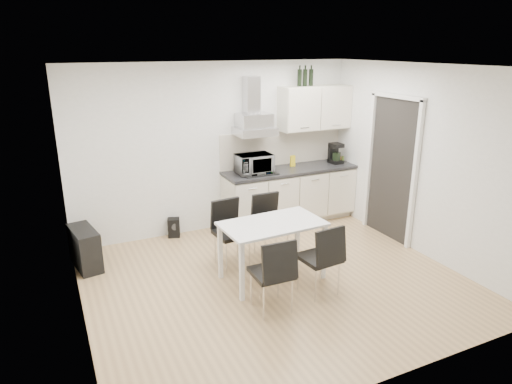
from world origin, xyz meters
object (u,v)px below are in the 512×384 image
guitar_amp (85,248)px  floor_speaker (174,228)px  chair_far_left (232,234)px  chair_near_right (319,259)px  chair_far_right (271,227)px  chair_near_left (271,274)px  dining_table (272,230)px  kitchenette (291,173)px

guitar_amp → floor_speaker: bearing=10.5°
chair_far_left → guitar_amp: 1.94m
chair_near_right → chair_far_right: bearing=88.5°
chair_far_right → guitar_amp: chair_far_right is taller
chair_near_left → dining_table: bearing=63.8°
guitar_amp → floor_speaker: guitar_amp is taller
chair_far_left → chair_far_right: 0.58m
chair_far_left → guitar_amp: size_ratio=1.28×
kitchenette → chair_far_left: 1.89m
kitchenette → floor_speaker: kitchenette is taller
kitchenette → floor_speaker: size_ratio=8.56×
dining_table → guitar_amp: dining_table is taller
kitchenette → chair_near_right: 2.38m
kitchenette → chair_near_left: size_ratio=2.86×
chair_far_left → floor_speaker: bearing=-75.0°
chair_far_right → chair_near_left: (-0.60, -1.19, 0.00)m
floor_speaker → chair_near_right: bearing=-47.4°
chair_near_left → chair_far_right: bearing=64.8°
chair_near_left → floor_speaker: (-0.43, 2.45, -0.29)m
guitar_amp → dining_table: bearing=-42.1°
kitchenette → chair_near_left: bearing=-123.7°
kitchenette → chair_far_right: kitchenette is taller
guitar_amp → chair_far_right: bearing=-27.8°
chair_far_left → dining_table: bearing=114.4°
chair_far_left → guitar_amp: (-1.78, 0.76, -0.17)m
kitchenette → chair_near_left: kitchenette is taller
chair_far_left → chair_far_right: bearing=174.9°
guitar_amp → floor_speaker: (1.33, 0.49, -0.12)m
floor_speaker → guitar_amp: bearing=-142.0°
chair_far_right → chair_near_right: bearing=93.8°
chair_far_right → floor_speaker: size_ratio=2.99×
chair_far_right → chair_near_right: size_ratio=1.00×
chair_far_left → guitar_amp: bearing=-28.0°
chair_far_right → floor_speaker: chair_far_right is taller
chair_near_left → floor_speaker: 2.50m
chair_near_right → floor_speaker: 2.62m
kitchenette → chair_far_right: (-0.92, -1.09, -0.39)m
chair_far_right → guitar_amp: (-2.36, 0.76, -0.17)m
kitchenette → dining_table: 2.03m
chair_far_right → floor_speaker: (-1.03, 1.26, -0.29)m
dining_table → chair_near_right: chair_near_right is taller
kitchenette → chair_near_right: size_ratio=2.86×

